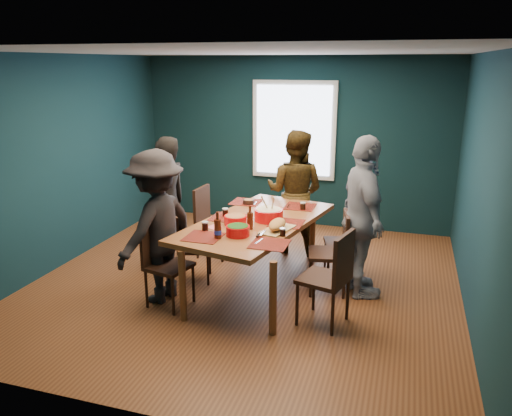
% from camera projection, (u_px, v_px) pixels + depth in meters
% --- Properties ---
extents(room, '(5.01, 5.01, 2.71)m').
position_uv_depth(room, '(252.00, 168.00, 5.97)').
color(room, brown).
rests_on(room, ground).
extents(dining_table, '(1.52, 2.36, 0.83)m').
position_uv_depth(dining_table, '(256.00, 227.00, 5.79)').
color(dining_table, brown).
rests_on(dining_table, floor).
extents(chair_left_far, '(0.46, 0.46, 0.96)m').
position_uv_depth(chair_left_far, '(209.00, 216.00, 6.84)').
color(chair_left_far, black).
rests_on(chair_left_far, floor).
extents(chair_left_mid, '(0.49, 0.49, 0.86)m').
position_uv_depth(chair_left_mid, '(188.00, 242.00, 6.04)').
color(chair_left_mid, black).
rests_on(chair_left_mid, floor).
extents(chair_left_near, '(0.50, 0.50, 0.94)m').
position_uv_depth(chair_left_near, '(162.00, 257.00, 5.44)').
color(chair_left_near, black).
rests_on(chair_left_near, floor).
extents(chair_right_far, '(0.50, 0.50, 0.90)m').
position_uv_depth(chair_right_far, '(349.00, 236.00, 6.15)').
color(chair_right_far, black).
rests_on(chair_right_far, floor).
extents(chair_right_mid, '(0.51, 0.51, 0.96)m').
position_uv_depth(chair_right_mid, '(336.00, 246.00, 5.72)').
color(chair_right_mid, black).
rests_on(chair_right_mid, floor).
extents(chair_right_near, '(0.55, 0.55, 1.00)m').
position_uv_depth(chair_right_near, '(333.00, 272.00, 4.96)').
color(chair_right_near, black).
rests_on(chair_right_near, floor).
extents(person_far_left, '(0.61, 0.73, 1.71)m').
position_uv_depth(person_far_left, '(167.00, 203.00, 6.38)').
color(person_far_left, black).
rests_on(person_far_left, floor).
extents(person_back, '(0.89, 0.73, 1.72)m').
position_uv_depth(person_back, '(295.00, 192.00, 6.93)').
color(person_back, black).
rests_on(person_back, floor).
extents(person_right, '(0.84, 1.17, 1.85)m').
position_uv_depth(person_right, '(363.00, 218.00, 5.55)').
color(person_right, white).
rests_on(person_right, floor).
extents(person_near_left, '(0.87, 1.22, 1.71)m').
position_uv_depth(person_near_left, '(157.00, 227.00, 5.46)').
color(person_near_left, black).
rests_on(person_near_left, floor).
extents(bowl_salad, '(0.26, 0.26, 0.11)m').
position_uv_depth(bowl_salad, '(235.00, 220.00, 5.61)').
color(bowl_salad, red).
rests_on(bowl_salad, dining_table).
extents(bowl_dumpling, '(0.33, 0.33, 0.31)m').
position_uv_depth(bowl_dumpling, '(269.00, 214.00, 5.75)').
color(bowl_dumpling, red).
rests_on(bowl_dumpling, dining_table).
extents(bowl_herbs, '(0.25, 0.25, 0.11)m').
position_uv_depth(bowl_herbs, '(238.00, 230.00, 5.25)').
color(bowl_herbs, red).
rests_on(bowl_herbs, dining_table).
extents(cutting_board, '(0.34, 0.58, 0.12)m').
position_uv_depth(cutting_board, '(277.00, 226.00, 5.41)').
color(cutting_board, tan).
rests_on(cutting_board, dining_table).
extents(small_bowl, '(0.15, 0.15, 0.06)m').
position_uv_depth(small_bowl, '(249.00, 202.00, 6.43)').
color(small_bowl, black).
rests_on(small_bowl, dining_table).
extents(beer_bottle_a, '(0.08, 0.08, 0.29)m').
position_uv_depth(beer_bottle_a, '(218.00, 229.00, 5.15)').
color(beer_bottle_a, '#43170B').
rests_on(beer_bottle_a, dining_table).
extents(beer_bottle_b, '(0.07, 0.07, 0.26)m').
position_uv_depth(beer_bottle_b, '(250.00, 220.00, 5.44)').
color(beer_bottle_b, '#43170B').
rests_on(beer_bottle_b, dining_table).
extents(cola_glass_a, '(0.07, 0.07, 0.10)m').
position_uv_depth(cola_glass_a, '(205.00, 226.00, 5.41)').
color(cola_glass_a, black).
rests_on(cola_glass_a, dining_table).
extents(cola_glass_b, '(0.06, 0.06, 0.09)m').
position_uv_depth(cola_glass_b, '(283.00, 232.00, 5.24)').
color(cola_glass_b, black).
rests_on(cola_glass_b, dining_table).
extents(cola_glass_c, '(0.07, 0.07, 0.10)m').
position_uv_depth(cola_glass_c, '(303.00, 206.00, 6.17)').
color(cola_glass_c, black).
rests_on(cola_glass_c, dining_table).
extents(cola_glass_d, '(0.07, 0.07, 0.10)m').
position_uv_depth(cola_glass_d, '(225.00, 212.00, 5.90)').
color(cola_glass_d, black).
rests_on(cola_glass_d, dining_table).
extents(napkin_a, '(0.17, 0.17, 0.00)m').
position_uv_depth(napkin_a, '(284.00, 223.00, 5.69)').
color(napkin_a, '#E9626C').
rests_on(napkin_a, dining_table).
extents(napkin_b, '(0.19, 0.19, 0.00)m').
position_uv_depth(napkin_b, '(214.00, 227.00, 5.53)').
color(napkin_b, '#E9626C').
rests_on(napkin_b, dining_table).
extents(napkin_c, '(0.18, 0.18, 0.00)m').
position_uv_depth(napkin_c, '(267.00, 244.00, 5.01)').
color(napkin_c, '#E9626C').
rests_on(napkin_c, dining_table).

